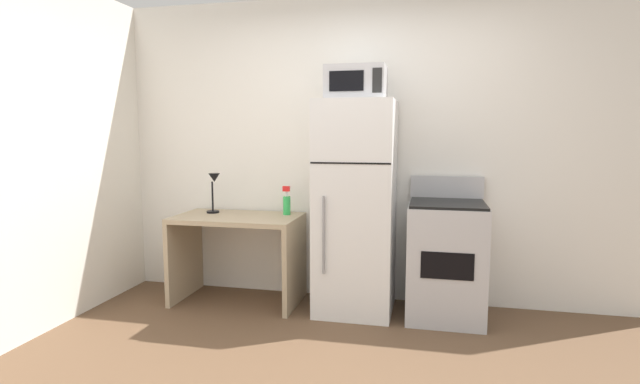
{
  "coord_description": "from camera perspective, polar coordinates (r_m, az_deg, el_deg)",
  "views": [
    {
      "loc": [
        0.56,
        -2.5,
        1.44
      ],
      "look_at": [
        -0.25,
        1.1,
        1.0
      ],
      "focal_mm": 27.21,
      "sensor_mm": 36.0,
      "label": 1
    }
  ],
  "objects": [
    {
      "name": "oven_range",
      "position": [
        3.96,
        14.57,
        -7.67
      ],
      "size": [
        0.59,
        0.61,
        1.1
      ],
      "color": "#B7B7BC",
      "rests_on": "ground"
    },
    {
      "name": "wall_back_white",
      "position": [
        4.24,
        5.16,
        4.87
      ],
      "size": [
        5.0,
        0.1,
        2.6
      ],
      "primitive_type": "cube",
      "color": "white",
      "rests_on": "ground"
    },
    {
      "name": "refrigerator",
      "position": [
        3.92,
        4.21,
        -1.84
      ],
      "size": [
        0.61,
        0.63,
        1.71
      ],
      "color": "white",
      "rests_on": "ground"
    },
    {
      "name": "spray_bottle",
      "position": [
        4.19,
        -3.94,
        -1.35
      ],
      "size": [
        0.06,
        0.06,
        0.25
      ],
      "color": "green",
      "rests_on": "desk"
    },
    {
      "name": "desk",
      "position": [
        4.24,
        -9.64,
        -5.9
      ],
      "size": [
        1.06,
        0.62,
        0.75
      ],
      "color": "tan",
      "rests_on": "ground"
    },
    {
      "name": "microwave",
      "position": [
        3.87,
        4.3,
        12.66
      ],
      "size": [
        0.46,
        0.35,
        0.26
      ],
      "color": "#B7B7BC",
      "rests_on": "refrigerator"
    },
    {
      "name": "desk_lamp",
      "position": [
        4.34,
        -12.38,
        0.68
      ],
      "size": [
        0.14,
        0.12,
        0.35
      ],
      "color": "black",
      "rests_on": "desk"
    }
  ]
}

